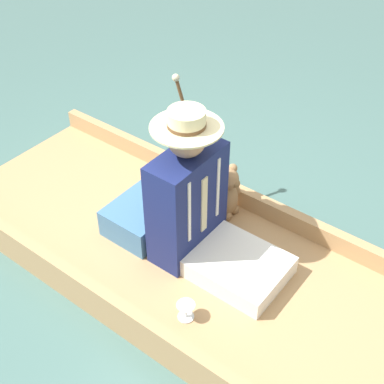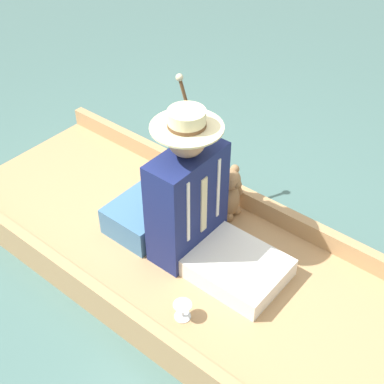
% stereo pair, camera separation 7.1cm
% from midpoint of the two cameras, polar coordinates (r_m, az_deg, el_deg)
% --- Properties ---
extents(ground_plane, '(16.00, 16.00, 0.00)m').
position_cam_midpoint_polar(ground_plane, '(3.08, -2.03, -7.56)').
color(ground_plane, '#476B66').
extents(punt_boat, '(1.14, 2.88, 0.23)m').
position_cam_midpoint_polar(punt_boat, '(3.04, -2.06, -6.71)').
color(punt_boat, tan).
rests_on(punt_boat, ground_plane).
extents(seat_cushion, '(0.47, 0.33, 0.17)m').
position_cam_midpoint_polar(seat_cushion, '(3.11, -5.46, -2.30)').
color(seat_cushion, teal).
rests_on(seat_cushion, punt_boat).
extents(seated_person, '(0.45, 0.76, 0.88)m').
position_cam_midpoint_polar(seated_person, '(2.77, 0.03, -1.91)').
color(seated_person, white).
rests_on(seated_person, punt_boat).
extents(teddy_bear, '(0.24, 0.14, 0.35)m').
position_cam_midpoint_polar(teddy_bear, '(3.12, 3.18, -0.14)').
color(teddy_bear, '#9E754C').
rests_on(teddy_bear, punt_boat).
extents(wine_glass, '(0.09, 0.09, 0.09)m').
position_cam_midpoint_polar(wine_glass, '(2.65, -1.46, -12.34)').
color(wine_glass, silver).
rests_on(wine_glass, punt_boat).
extents(walking_cane, '(0.04, 0.29, 0.77)m').
position_cam_midpoint_polar(walking_cane, '(3.14, -0.81, 6.80)').
color(walking_cane, brown).
rests_on(walking_cane, punt_boat).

